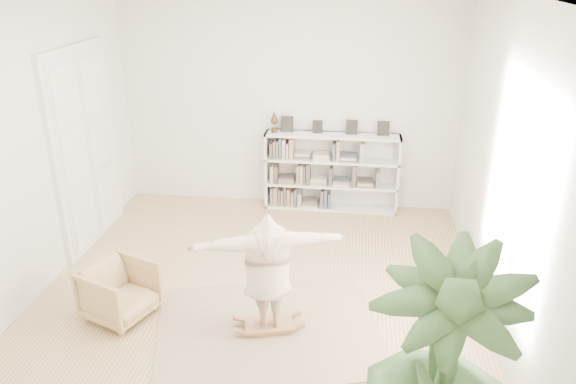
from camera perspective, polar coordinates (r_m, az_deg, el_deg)
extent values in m
plane|color=olive|center=(7.18, -3.08, -10.54)|extent=(6.00, 6.00, 0.00)
plane|color=silver|center=(9.22, 0.00, 9.38)|extent=(5.50, 0.00, 5.50)
plane|color=silver|center=(3.77, -11.88, -12.39)|extent=(5.50, 0.00, 5.50)
plane|color=silver|center=(7.37, -24.98, 3.74)|extent=(0.00, 6.00, 6.00)
plane|color=silver|center=(6.47, 21.28, 1.86)|extent=(0.00, 6.00, 6.00)
cube|color=white|center=(8.54, -19.92, 4.10)|extent=(0.08, 1.78, 2.92)
cube|color=silver|center=(8.20, -21.00, 3.19)|extent=(0.06, 0.78, 2.80)
cube|color=silver|center=(8.87, -18.69, 4.94)|extent=(0.06, 0.78, 2.80)
cube|color=silver|center=(9.41, -2.14, 2.33)|extent=(0.04, 0.35, 1.30)
cube|color=silver|center=(9.32, 11.08, 1.70)|extent=(0.04, 0.35, 1.30)
cube|color=silver|center=(9.45, 4.49, 2.36)|extent=(2.20, 0.04, 1.30)
cube|color=silver|center=(9.55, 4.33, -1.51)|extent=(2.20, 0.35, 0.04)
cube|color=silver|center=(9.39, 4.40, 0.77)|extent=(2.20, 0.35, 0.04)
cube|color=silver|center=(9.23, 4.48, 3.25)|extent=(2.20, 0.35, 0.04)
cube|color=silver|center=(9.10, 4.56, 5.74)|extent=(2.20, 0.35, 0.04)
cube|color=black|center=(9.17, -0.11, 6.86)|extent=(0.18, 0.07, 0.24)
cube|color=black|center=(9.12, 3.03, 6.74)|extent=(0.18, 0.07, 0.24)
cube|color=black|center=(9.10, 6.50, 6.58)|extent=(0.18, 0.07, 0.24)
cube|color=black|center=(9.11, 9.66, 6.42)|extent=(0.18, 0.07, 0.24)
imported|color=#A78258|center=(6.94, -16.74, -9.65)|extent=(0.94, 0.93, 0.66)
cube|color=tan|center=(6.61, -1.97, -13.75)|extent=(2.94, 2.60, 0.02)
cube|color=brown|center=(6.56, -1.98, -13.26)|extent=(0.61, 0.46, 0.03)
cube|color=brown|center=(6.59, -1.97, -13.53)|extent=(0.37, 0.15, 0.04)
cube|color=brown|center=(6.59, -1.97, -13.53)|extent=(0.37, 0.15, 0.04)
cube|color=brown|center=(6.56, -1.98, -13.26)|extent=(0.22, 0.11, 0.11)
cube|color=brown|center=(6.56, -1.98, -13.26)|extent=(0.22, 0.11, 0.11)
imported|color=beige|center=(6.16, -2.07, -7.67)|extent=(1.75, 0.89, 1.37)
imported|color=#2F4C26|center=(4.60, 15.08, -17.44)|extent=(1.48, 1.48, 2.06)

